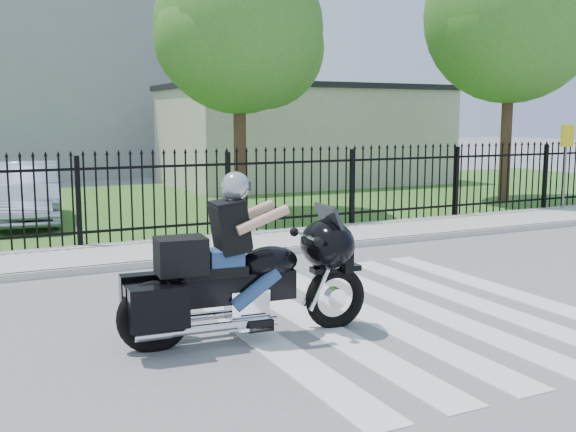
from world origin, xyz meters
name	(u,v)px	position (x,y,z in m)	size (l,w,h in m)	color
ground	(397,312)	(0.00, 0.00, 0.00)	(120.00, 120.00, 0.00)	slate
crosswalk	(397,312)	(0.00, 0.00, 0.01)	(5.00, 5.50, 0.01)	silver
sidewalk	(247,244)	(0.00, 5.00, 0.06)	(40.00, 2.00, 0.12)	#ADAAA3
curb	(269,253)	(0.00, 4.00, 0.06)	(40.00, 0.12, 0.12)	#ADAAA3
grass_strip	(153,205)	(0.00, 12.00, 0.01)	(40.00, 12.00, 0.02)	#315F20
iron_fence	(228,196)	(0.00, 6.00, 0.90)	(26.00, 0.04, 1.80)	black
tree_mid	(239,29)	(1.50, 9.00, 4.67)	(4.20, 4.20, 6.78)	#382316
tree_right	(512,15)	(9.50, 8.00, 5.39)	(5.00, 5.00, 7.90)	#382316
building_low	(304,137)	(7.00, 16.00, 1.75)	(10.00, 6.00, 3.50)	beige
building_low_roof	(304,88)	(7.00, 16.00, 3.60)	(10.20, 6.20, 0.20)	black
motorcycle_rider	(241,270)	(-2.21, -0.10, 0.80)	(2.96, 1.05, 1.95)	black
parked_car	(25,193)	(-3.59, 10.00, 0.74)	(1.52, 4.37, 1.44)	#A0AFCA
traffic_sign	(566,149)	(9.38, 5.69, 1.69)	(0.48, 0.08, 2.20)	slate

